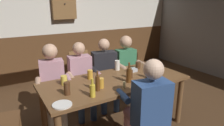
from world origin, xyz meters
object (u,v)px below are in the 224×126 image
object	(u,v)px
plate_0	(62,105)
pint_glass_3	(101,83)
condiment_caddy	(132,70)
pint_glass_4	(151,80)
pint_glass_5	(64,80)
person_0	(53,80)
chair_empty_near_right	(81,72)
pint_glass_7	(117,65)
pint_glass_1	(131,74)
person_4	(148,105)
table_candle	(124,85)
bottle_1	(98,83)
pint_glass_6	(67,88)
bottle_2	(129,75)
pint_glass_2	(138,65)
person_1	(81,76)
dining_table	(115,86)
wall_dart_cabinet	(64,4)
person_2	(105,71)
bottle_0	(93,90)
person_3	(128,66)
bottle_3	(151,73)

from	to	relation	value
plate_0	pint_glass_3	distance (m)	0.60
condiment_caddy	pint_glass_4	size ratio (longest dim) A/B	1.30
pint_glass_5	person_0	bearing A→B (deg)	94.12
chair_empty_near_right	pint_glass_7	world-z (taller)	pint_glass_7
pint_glass_1	person_4	bearing A→B (deg)	-108.46
table_candle	pint_glass_7	size ratio (longest dim) A/B	0.51
person_0	person_4	bearing A→B (deg)	128.22
pint_glass_3	plate_0	bearing A→B (deg)	-161.23
bottle_1	pint_glass_6	xyz separation A→B (m)	(-0.35, 0.09, -0.02)
bottle_2	pint_glass_2	bearing A→B (deg)	40.35
table_candle	bottle_2	size ratio (longest dim) A/B	0.29
person_1	pint_glass_3	world-z (taller)	person_1
condiment_caddy	bottle_1	distance (m)	0.86
table_candle	dining_table	bearing A→B (deg)	79.71
bottle_1	pint_glass_3	distance (m)	0.10
pint_glass_2	wall_dart_cabinet	xyz separation A→B (m)	(-0.41, 2.30, 0.95)
pint_glass_7	wall_dart_cabinet	xyz separation A→B (m)	(-0.09, 2.19, 0.93)
person_0	person_4	xyz separation A→B (m)	(0.71, -1.35, 0.01)
pint_glass_2	bottle_1	bearing A→B (deg)	-155.84
chair_empty_near_right	pint_glass_6	size ratio (longest dim) A/B	5.72
condiment_caddy	pint_glass_5	xyz separation A→B (m)	(-1.07, 0.05, 0.04)
person_4	plate_0	distance (m)	0.95
person_2	pint_glass_2	xyz separation A→B (m)	(0.36, -0.45, 0.16)
bottle_0	person_4	bearing A→B (deg)	-35.43
person_4	person_0	bearing A→B (deg)	128.20
chair_empty_near_right	pint_glass_5	world-z (taller)	pint_glass_5
chair_empty_near_right	plate_0	world-z (taller)	chair_empty_near_right
pint_glass_1	pint_glass_7	world-z (taller)	pint_glass_7
person_0	condiment_caddy	world-z (taller)	person_0
bottle_2	table_candle	bearing A→B (deg)	-142.06
table_candle	pint_glass_2	world-z (taller)	pint_glass_2
person_3	pint_glass_4	size ratio (longest dim) A/B	11.45
plate_0	bottle_1	world-z (taller)	bottle_1
person_3	chair_empty_near_right	world-z (taller)	person_3
bottle_3	pint_glass_2	bearing A→B (deg)	74.23
plate_0	pint_glass_2	xyz separation A→B (m)	(1.44, 0.56, 0.05)
person_1	condiment_caddy	size ratio (longest dim) A/B	8.64
pint_glass_7	pint_glass_4	bearing A→B (deg)	-83.72
person_3	pint_glass_6	world-z (taller)	person_3
plate_0	wall_dart_cabinet	world-z (taller)	wall_dart_cabinet
person_3	person_4	xyz separation A→B (m)	(-0.66, -1.33, 0.01)
person_0	bottle_0	distance (m)	1.02
bottle_0	pint_glass_4	distance (m)	0.83
table_candle	condiment_caddy	distance (m)	0.64
pint_glass_4	chair_empty_near_right	bearing A→B (deg)	99.20
person_2	person_1	bearing A→B (deg)	12.52
person_4	condiment_caddy	bearing A→B (deg)	75.06
person_1	bottle_3	distance (m)	1.13
bottle_0	wall_dart_cabinet	world-z (taller)	wall_dart_cabinet
person_0	pint_glass_2	world-z (taller)	person_0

